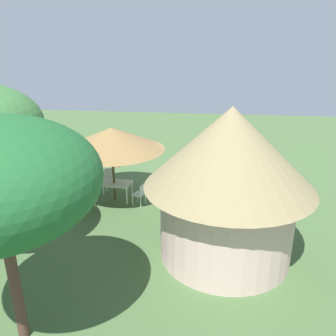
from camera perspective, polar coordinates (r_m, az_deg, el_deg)
name	(u,v)px	position (r m, az deg, el deg)	size (l,w,h in m)	color
ground_plane	(194,185)	(15.12, 4.45, -2.88)	(36.00, 36.00, 0.00)	#486639
thatched_hut	(228,177)	(9.30, 10.36, -1.62)	(4.72, 4.72, 4.43)	beige
shade_umbrella	(112,139)	(12.96, -9.71, 5.00)	(4.13, 4.13, 3.00)	brown
patio_dining_table	(114,184)	(13.56, -9.25, -2.81)	(1.43, 0.93, 0.74)	silver
patio_chair_near_hut	(86,195)	(13.17, -13.99, -4.50)	(0.61, 0.61, 0.90)	white
patio_chair_near_lawn	(141,193)	(13.00, -4.72, -4.27)	(0.53, 0.55, 0.90)	white
patio_chair_east_end	(110,177)	(14.74, -9.98, -1.55)	(0.58, 0.57, 0.90)	silver
guest_beside_umbrella	(75,170)	(14.59, -15.79, -0.36)	(0.58, 0.25, 1.61)	black
standing_watcher	(220,145)	(17.79, 9.00, 4.00)	(0.56, 0.41, 1.75)	black
striped_lounge_chair	(174,199)	(13.05, 1.09, -5.36)	(0.85, 0.62, 0.66)	#3264B0
zebra_nearest_camera	(234,159)	(15.90, 11.34, 1.56)	(2.20, 1.06, 1.48)	silver
zebra_by_umbrella	(225,177)	(13.43, 9.77, -1.51)	(2.22, 1.15, 1.53)	silver
brick_patio_kerb	(122,158)	(18.79, -8.01, 1.68)	(2.80, 0.36, 0.08)	#A84E41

